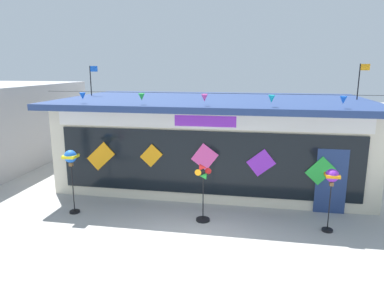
{
  "coord_description": "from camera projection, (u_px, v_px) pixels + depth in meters",
  "views": [
    {
      "loc": [
        1.34,
        -7.37,
        4.35
      ],
      "look_at": [
        -0.54,
        3.14,
        1.99
      ],
      "focal_mm": 32.54,
      "sensor_mm": 36.0,
      "label": 1
    }
  ],
  "objects": [
    {
      "name": "ground_plane",
      "position": [
        191.0,
        254.0,
        8.26
      ],
      "size": [
        80.0,
        80.0,
        0.0
      ],
      "primitive_type": "plane",
      "color": "#ADAAA5"
    },
    {
      "name": "kite_shop_building",
      "position": [
        215.0,
        139.0,
        13.55
      ],
      "size": [
        11.03,
        6.22,
        4.47
      ],
      "color": "beige",
      "rests_on": "ground_plane"
    },
    {
      "name": "wind_spinner_far_left",
      "position": [
        71.0,
        162.0,
        10.29
      ],
      "size": [
        0.38,
        0.38,
        1.97
      ],
      "color": "black",
      "rests_on": "ground_plane"
    },
    {
      "name": "wind_spinner_left",
      "position": [
        203.0,
        185.0,
        9.82
      ],
      "size": [
        0.44,
        0.4,
        1.71
      ],
      "color": "black",
      "rests_on": "ground_plane"
    },
    {
      "name": "wind_spinner_center_left",
      "position": [
        332.0,
        181.0,
        9.13
      ],
      "size": [
        0.36,
        0.36,
        1.76
      ],
      "color": "black",
      "rests_on": "ground_plane"
    }
  ]
}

